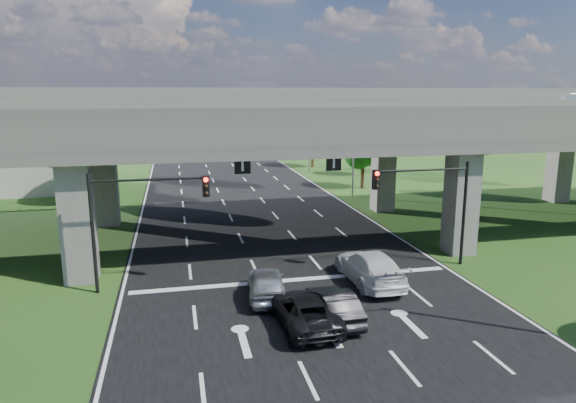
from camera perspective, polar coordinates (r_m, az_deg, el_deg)
name	(u,v)px	position (r m, az deg, el deg)	size (l,w,h in m)	color
ground	(312,307)	(24.38, 2.74, -11.59)	(160.00, 160.00, 0.00)	#1E3F14
road	(272,245)	(33.54, -1.78, -4.87)	(18.00, 120.00, 0.03)	black
overpass	(266,121)	(34.10, -2.51, 8.92)	(80.00, 15.00, 10.00)	#373432
signal_right	(431,195)	(29.50, 15.57, 0.69)	(5.76, 0.54, 6.00)	black
signal_left	(138,209)	(26.14, -16.35, -0.79)	(5.76, 0.54, 6.00)	black
streetlight_far	(350,135)	(48.44, 6.89, 7.31)	(3.38, 0.25, 10.00)	gray
streetlight_beyond	(306,125)	(63.71, 2.07, 8.51)	(3.38, 0.25, 10.00)	gray
tree_left_near	(80,150)	(48.45, -22.10, 5.30)	(4.50, 4.50, 7.80)	black
tree_left_mid	(63,149)	(56.88, -23.77, 5.38)	(3.91, 3.90, 6.76)	black
tree_left_far	(112,133)	(64.08, -18.97, 7.26)	(4.80, 4.80, 8.32)	black
tree_right_near	(364,145)	(53.32, 8.42, 6.24)	(4.20, 4.20, 7.28)	black
tree_right_mid	(363,140)	(61.85, 8.38, 6.73)	(3.91, 3.90, 6.76)	black
tree_right_far	(313,131)	(68.14, 2.80, 7.86)	(4.50, 4.50, 7.80)	black
car_silver	(266,283)	(25.03, -2.41, -9.02)	(1.77, 4.40, 1.50)	#B2B5BA
car_dark	(334,305)	(22.81, 5.12, -11.39)	(1.46, 4.19, 1.38)	black
car_white	(370,267)	(27.24, 9.07, -7.21)	(2.32, 5.70, 1.65)	silver
car_trailing	(304,310)	(22.24, 1.78, -11.99)	(2.27, 4.93, 1.37)	black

